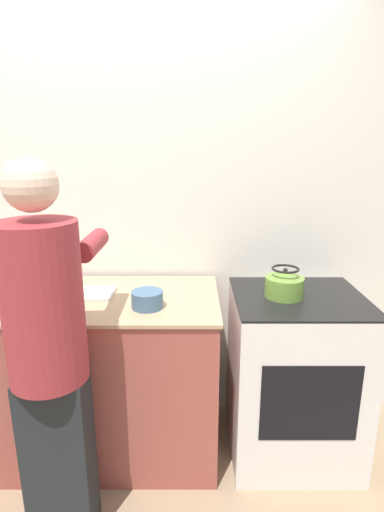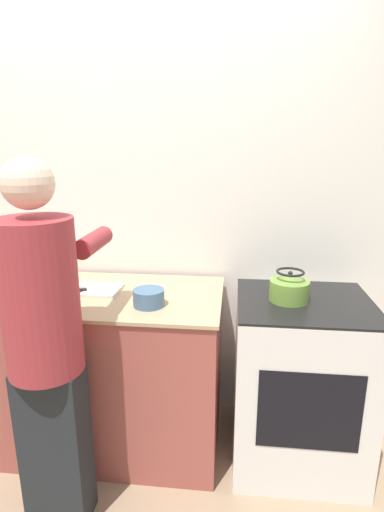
% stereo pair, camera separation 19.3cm
% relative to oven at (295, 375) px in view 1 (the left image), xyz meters
% --- Properties ---
extents(ground_plane, '(12.00, 12.00, 0.00)m').
position_rel_oven_xyz_m(ground_plane, '(-0.94, -0.31, -0.46)').
color(ground_plane, '#997F60').
extents(wall_back, '(8.00, 0.05, 2.60)m').
position_rel_oven_xyz_m(wall_back, '(-0.94, 0.43, 0.84)').
color(wall_back, silver).
rests_on(wall_back, ground_plane).
extents(counter, '(1.81, 0.69, 0.91)m').
position_rel_oven_xyz_m(counter, '(-1.32, 0.03, -0.01)').
color(counter, '#9E4C42').
rests_on(counter, ground_plane).
extents(oven, '(0.67, 0.61, 0.93)m').
position_rel_oven_xyz_m(oven, '(0.00, 0.00, 0.00)').
color(oven, silver).
rests_on(oven, ground_plane).
extents(person, '(0.35, 0.59, 1.64)m').
position_rel_oven_xyz_m(person, '(-1.13, -0.49, 0.43)').
color(person, black).
rests_on(person, ground_plane).
extents(cutting_board, '(0.34, 0.20, 0.02)m').
position_rel_oven_xyz_m(cutting_board, '(-1.14, 0.05, 0.46)').
color(cutting_board, silver).
rests_on(cutting_board, counter).
extents(knife, '(0.24, 0.13, 0.01)m').
position_rel_oven_xyz_m(knife, '(-1.12, 0.03, 0.47)').
color(knife, silver).
rests_on(knife, cutting_board).
extents(kettle, '(0.20, 0.20, 0.16)m').
position_rel_oven_xyz_m(kettle, '(-0.08, -0.00, 0.53)').
color(kettle, olive).
rests_on(kettle, oven).
extents(bowl_prep, '(0.15, 0.15, 0.08)m').
position_rel_oven_xyz_m(bowl_prep, '(-0.78, -0.11, 0.49)').
color(bowl_prep, '#426684').
rests_on(bowl_prep, counter).
extents(bowl_mixing, '(0.15, 0.15, 0.06)m').
position_rel_oven_xyz_m(bowl_mixing, '(-1.57, 0.18, 0.48)').
color(bowl_mixing, '#9E4738').
rests_on(bowl_mixing, counter).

